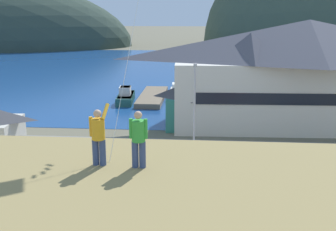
% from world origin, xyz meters
% --- Properties ---
extents(ground_plane, '(600.00, 600.00, 0.00)m').
position_xyz_m(ground_plane, '(0.00, 0.00, 0.00)').
color(ground_plane, '#66604C').
extents(parking_lot_pad, '(40.00, 20.00, 0.10)m').
position_xyz_m(parking_lot_pad, '(0.00, 5.00, 0.05)').
color(parking_lot_pad, gray).
rests_on(parking_lot_pad, ground).
extents(bay_water, '(360.00, 84.00, 0.03)m').
position_xyz_m(bay_water, '(0.00, 60.00, 0.01)').
color(bay_water, navy).
rests_on(bay_water, ground).
extents(harbor_lodge, '(28.34, 10.79, 10.83)m').
position_xyz_m(harbor_lodge, '(13.70, 21.00, 5.74)').
color(harbor_lodge, beige).
rests_on(harbor_lodge, ground).
extents(storage_shed_waterside, '(5.66, 5.05, 4.78)m').
position_xyz_m(storage_shed_waterside, '(2.03, 19.37, 2.48)').
color(storage_shed_waterside, '#338475').
rests_on(storage_shed_waterside, ground).
extents(wharf_dock, '(3.20, 12.05, 0.70)m').
position_xyz_m(wharf_dock, '(-3.40, 32.59, 0.35)').
color(wharf_dock, '#70604C').
rests_on(wharf_dock, ground).
extents(moored_boat_wharfside, '(2.30, 5.88, 2.16)m').
position_xyz_m(moored_boat_wharfside, '(-6.63, 30.44, 0.72)').
color(moored_boat_wharfside, '#23564C').
rests_on(moored_boat_wharfside, ground).
extents(moored_boat_outer_mooring, '(2.33, 6.35, 2.16)m').
position_xyz_m(moored_boat_outer_mooring, '(-0.07, 33.48, 0.72)').
color(moored_boat_outer_mooring, '#A8A399').
rests_on(moored_boat_outer_mooring, ground).
extents(moored_boat_inner_slip, '(2.47, 6.30, 2.16)m').
position_xyz_m(moored_boat_inner_slip, '(-6.71, 30.42, 0.72)').
color(moored_boat_inner_slip, '#23564C').
rests_on(moored_boat_inner_slip, ground).
extents(parked_car_mid_row_far, '(4.25, 2.16, 1.82)m').
position_xyz_m(parked_car_mid_row_far, '(-1.40, -0.22, 1.06)').
color(parked_car_mid_row_far, navy).
rests_on(parked_car_mid_row_far, parking_lot_pad).
extents(parked_car_mid_row_near, '(4.24, 2.12, 1.82)m').
position_xyz_m(parked_car_mid_row_near, '(0.90, 6.40, 1.06)').
color(parked_car_mid_row_near, silver).
rests_on(parked_car_mid_row_near, parking_lot_pad).
extents(parked_car_back_row_right, '(4.25, 2.16, 1.82)m').
position_xyz_m(parked_car_back_row_right, '(8.21, 6.80, 1.06)').
color(parked_car_back_row_right, silver).
rests_on(parked_car_back_row_right, parking_lot_pad).
extents(parked_car_mid_row_center, '(4.34, 2.33, 1.82)m').
position_xyz_m(parked_car_mid_row_center, '(7.98, 0.22, 1.06)').
color(parked_car_mid_row_center, red).
rests_on(parked_car_mid_row_center, parking_lot_pad).
extents(parking_light_pole, '(0.24, 0.78, 7.58)m').
position_xyz_m(parking_light_pole, '(2.59, 10.55, 4.43)').
color(parking_light_pole, '#ADADB2').
rests_on(parking_light_pole, parking_lot_pad).
extents(person_kite_flyer, '(0.55, 0.64, 1.86)m').
position_xyz_m(person_kite_flyer, '(-0.01, -9.43, 8.04)').
color(person_kite_flyer, '#384770').
rests_on(person_kite_flyer, grassy_hill_foreground).
extents(person_companion, '(0.55, 0.40, 1.74)m').
position_xyz_m(person_companion, '(1.22, -9.53, 8.03)').
color(person_companion, '#384770').
rests_on(person_companion, grassy_hill_foreground).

